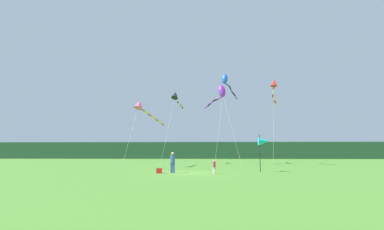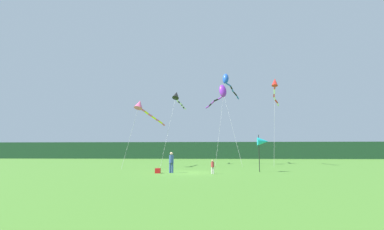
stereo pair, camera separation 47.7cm
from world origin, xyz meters
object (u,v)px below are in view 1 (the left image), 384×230
Objects in this scene: kite_black at (176,97)px; kite_purple at (221,92)px; person_child at (214,166)px; cooler_box at (159,171)px; banner_flag_pole at (263,142)px; kite_red at (274,88)px; kite_blue at (226,82)px; person_adult at (173,161)px; kite_rainbow at (142,107)px.

kite_purple reaches higher than kite_black.
person_child is 4.38m from cooler_box.
banner_flag_pole is 17.53m from kite_black.
banner_flag_pole is at bearing -109.23° from kite_red.
kite_blue is (6.66, 15.63, 11.18)m from cooler_box.
person_adult is at bearing 21.20° from cooler_box.
banner_flag_pole is 0.40× the size of kite_rainbow.
banner_flag_pole is 0.29× the size of kite_purple.
kite_blue reaches higher than cooler_box.
person_child is 0.10× the size of kite_red.
kite_rainbow is at bearing -141.92° from kite_blue.
kite_black is 6.21m from kite_purple.
kite_red is at bearing 58.26° from person_child.
kite_black is (-12.80, 2.48, -0.56)m from kite_red.
banner_flag_pole is 13.98m from kite_rainbow.
kite_red is 1.01× the size of kite_purple.
person_child is 0.10× the size of kite_purple.
kite_rainbow is at bearing 153.04° from banner_flag_pole.
kite_purple is at bearing -8.80° from kite_black.
person_adult is 0.53× the size of banner_flag_pole.
kite_red is (3.84, 11.02, 7.26)m from banner_flag_pole.
kite_black reaches higher than person_child.
kite_red is 1.39× the size of kite_rainbow.
kite_rainbow is (-4.31, 7.43, 5.65)m from person_adult.
kite_blue reaches higher than person_child.
kite_red reaches higher than kite_rainbow.
kite_purple reaches higher than cooler_box.
kite_red is 16.84m from kite_rainbow.
cooler_box is 0.04× the size of kite_purple.
kite_black reaches higher than kite_rainbow.
kite_black reaches higher than banner_flag_pole.
kite_purple is at bearing -122.82° from kite_blue.
kite_red is at bearing -26.11° from kite_blue.
banner_flag_pole is 0.29× the size of kite_red.
banner_flag_pole is 14.66m from kite_purple.
kite_blue is (9.96, 7.80, 4.80)m from kite_rainbow.
kite_rainbow reaches higher than person_child.
kite_purple is at bearing 167.09° from kite_red.
person_adult is 4.10× the size of cooler_box.
kite_rainbow is 0.77× the size of kite_black.
kite_purple is (5.81, 14.30, 9.37)m from cooler_box.
person_adult is 0.15× the size of kite_red.
kite_red reaches higher than person_child.
cooler_box is at bearing -158.80° from person_adult.
banner_flag_pole reaches higher than person_adult.
cooler_box is 10.62m from kite_rainbow.
person_adult reaches higher than cooler_box.
kite_black is 7.31m from kite_blue.
kite_red reaches higher than person_adult.
kite_blue is at bearing 69.66° from person_adult.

